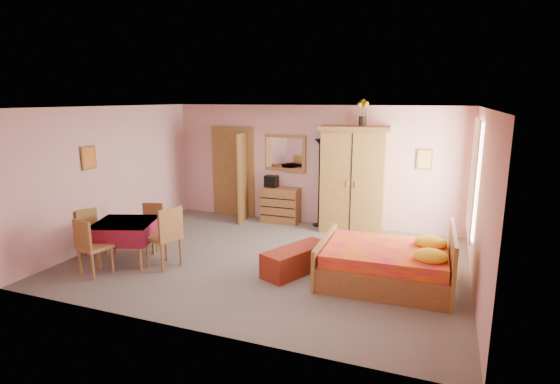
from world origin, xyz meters
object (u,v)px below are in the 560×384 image
at_px(wall_mirror, 284,153).
at_px(stereo, 271,181).
at_px(chair_south, 95,246).
at_px(chest_of_drawers, 281,205).
at_px(wardrobe, 353,180).
at_px(floor_lamp, 319,183).
at_px(chair_east, 163,237).
at_px(sunflower_vase, 363,113).
at_px(chair_north, 150,227).
at_px(chair_west, 92,233).
at_px(bench, 297,260).
at_px(bed, 386,254).
at_px(dining_table, 126,242).

xyz_separation_m(wall_mirror, stereo, (-0.23, -0.19, -0.63)).
height_order(wall_mirror, chair_south, wall_mirror).
bearing_deg(chest_of_drawers, wardrobe, -2.67).
xyz_separation_m(chest_of_drawers, floor_lamp, (0.87, 0.04, 0.56)).
xyz_separation_m(wardrobe, chair_east, (-2.49, -3.09, -0.58)).
relative_size(sunflower_vase, chair_north, 0.63).
distance_m(chest_of_drawers, sunflower_vase, 2.71).
bearing_deg(floor_lamp, wall_mirror, 168.74).
relative_size(chair_west, chair_east, 0.80).
xyz_separation_m(sunflower_vase, bench, (-0.48, -2.65, -2.26)).
distance_m(wall_mirror, chair_west, 4.28).
height_order(sunflower_vase, bed, sunflower_vase).
height_order(chest_of_drawers, sunflower_vase, sunflower_vase).
height_order(wardrobe, bed, wardrobe).
relative_size(bed, chair_south, 2.11).
bearing_deg(sunflower_vase, chair_south, -131.47).
height_order(dining_table, chair_south, chair_south).
relative_size(stereo, dining_table, 0.29).
xyz_separation_m(chair_north, chair_west, (-0.75, -0.65, -0.01)).
height_order(sunflower_vase, bench, sunflower_vase).
xyz_separation_m(stereo, chair_south, (-1.44, -3.84, -0.46)).
bearing_deg(chair_north, floor_lamp, -150.79).
height_order(wall_mirror, bed, wall_mirror).
xyz_separation_m(sunflower_vase, chair_west, (-4.10, -3.23, -2.05)).
relative_size(floor_lamp, bench, 1.56).
bearing_deg(bench, floor_lamp, 98.50).
relative_size(dining_table, chair_south, 1.04).
bearing_deg(wall_mirror, wardrobe, -5.42).
height_order(stereo, wardrobe, wardrobe).
bearing_deg(sunflower_vase, wall_mirror, 174.69).
xyz_separation_m(floor_lamp, chair_south, (-2.55, -3.86, -0.49)).
height_order(chair_south, chair_north, chair_south).
bearing_deg(chair_north, chair_south, 69.74).
relative_size(wardrobe, sunflower_vase, 4.14).
relative_size(chest_of_drawers, wall_mirror, 0.81).
bearing_deg(chair_north, wardrobe, -159.48).
bearing_deg(chair_west, chair_east, 112.62).
distance_m(chest_of_drawers, chair_north, 3.00).
height_order(wardrobe, chair_north, wardrobe).
relative_size(stereo, bed, 0.14).
relative_size(floor_lamp, dining_table, 1.99).
distance_m(chest_of_drawers, floor_lamp, 1.03).
bearing_deg(sunflower_vase, stereo, -179.11).
bearing_deg(chair_east, stereo, 5.34).
xyz_separation_m(stereo, bench, (1.50, -2.62, -0.72)).
relative_size(sunflower_vase, chair_west, 0.65).
xyz_separation_m(chair_south, chair_east, (0.80, 0.67, 0.05)).
relative_size(chair_north, chair_west, 1.02).
distance_m(floor_lamp, bench, 2.77).
distance_m(wardrobe, bed, 2.73).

